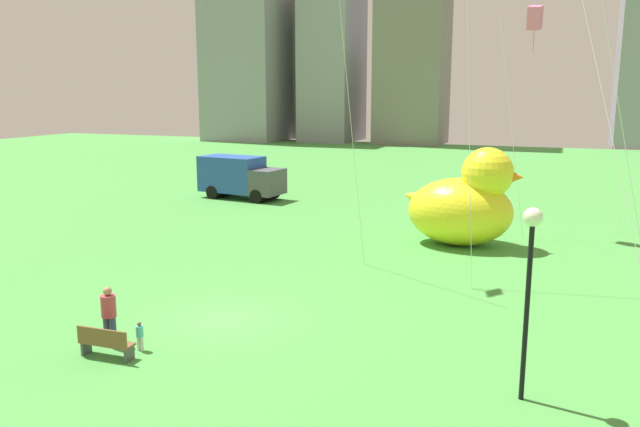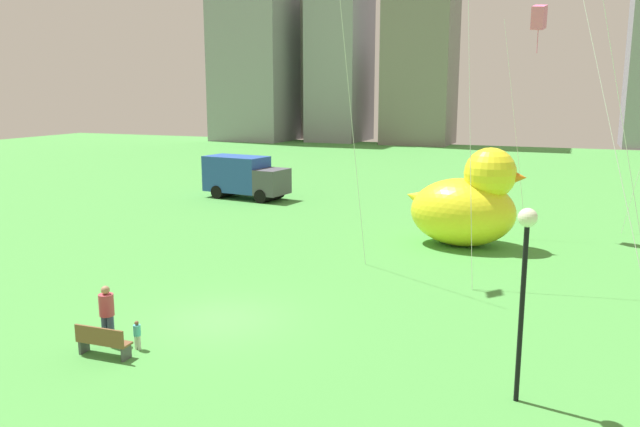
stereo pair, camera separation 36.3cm
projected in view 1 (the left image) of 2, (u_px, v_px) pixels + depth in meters
ground_plane at (224, 320)px, 20.22m from camera, size 140.00×140.00×0.00m
park_bench at (105, 342)px, 17.21m from camera, size 1.59×0.51×0.90m
person_adult at (109, 313)px, 18.05m from camera, size 0.43×0.43×1.74m
person_child at (140, 335)px, 17.74m from camera, size 0.21×0.21×0.85m
giant_inflatable_duck at (465, 204)px, 29.66m from camera, size 5.66×3.63×4.69m
lamppost at (530, 258)px, 14.36m from camera, size 0.44×0.44×4.66m
box_truck at (240, 177)px, 42.67m from camera, size 6.07×3.03×2.85m
city_skyline at (388, 23)px, 87.71m from camera, size 63.68×18.96×38.27m
kite_pink at (535, 19)px, 30.72m from camera, size 2.01×2.13×11.36m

